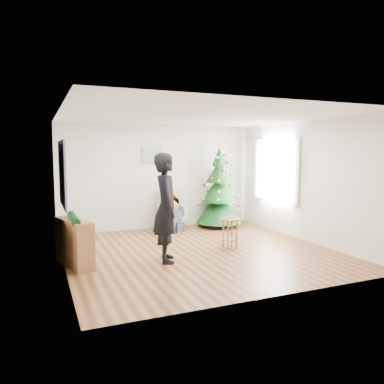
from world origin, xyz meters
name	(u,v)px	position (x,y,z in m)	size (l,w,h in m)	color
floor	(199,251)	(0.00, 0.00, 0.00)	(5.00, 5.00, 0.00)	brown
ceiling	(199,116)	(0.00, 0.00, 2.60)	(5.00, 5.00, 0.00)	white
wall_back	(159,177)	(0.00, 2.50, 1.30)	(5.00, 5.00, 0.00)	silver
wall_front	(277,200)	(0.00, -2.50, 1.30)	(5.00, 5.00, 0.00)	silver
wall_left	(61,190)	(-2.50, 0.00, 1.30)	(5.00, 5.00, 0.00)	silver
wall_right	(304,181)	(2.50, 0.00, 1.30)	(5.00, 5.00, 0.00)	silver
window_panel	(276,170)	(2.47, 1.00, 1.50)	(0.04, 1.30, 1.40)	white
curtains	(275,170)	(2.44, 1.00, 1.50)	(0.05, 1.75, 1.50)	white
christmas_tree	(219,190)	(1.47, 2.06, 0.96)	(1.18, 1.18, 2.12)	#3F2816
stool	(230,233)	(0.67, -0.02, 0.31)	(0.40, 0.40, 0.60)	brown
laptop	(230,218)	(0.67, -0.02, 0.62)	(0.33, 0.21, 0.03)	silver
armchair	(170,217)	(0.14, 2.06, 0.35)	(0.70, 0.64, 0.95)	gray
seated_person	(171,205)	(0.14, 2.01, 0.63)	(0.38, 0.55, 1.25)	navy
standing_man	(167,208)	(-0.80, -0.39, 0.96)	(0.70, 0.46, 1.91)	black
game_controller	(178,189)	(-0.59, -0.42, 1.28)	(0.04, 0.13, 0.04)	white
console	(74,243)	(-2.33, -0.06, 0.40)	(0.30, 1.00, 0.80)	brown
garland	(73,218)	(-2.33, -0.06, 0.82)	(0.14, 0.14, 0.90)	black
tapestry	(62,174)	(-2.46, 0.30, 1.55)	(0.03, 1.50, 1.15)	black
framed_picture	(152,155)	(-0.20, 2.46, 1.85)	(0.52, 0.05, 0.42)	tan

